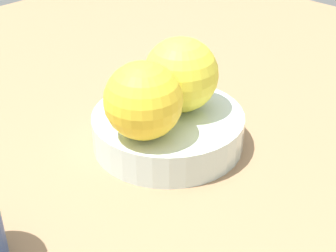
{
  "coord_description": "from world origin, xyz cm",
  "views": [
    {
      "loc": [
        32.68,
        -33.55,
        30.95
      ],
      "look_at": [
        0.0,
        0.0,
        2.2
      ],
      "focal_mm": 54.76,
      "sensor_mm": 36.0,
      "label": 1
    }
  ],
  "objects": [
    {
      "name": "ground_plane",
      "position": [
        0.0,
        0.0,
        -1.0
      ],
      "size": [
        110.0,
        110.0,
        2.0
      ],
      "primitive_type": "cube",
      "color": "#997551"
    },
    {
      "name": "fruit_bowl",
      "position": [
        0.0,
        0.0,
        1.74
      ],
      "size": [
        16.24,
        16.24,
        3.67
      ],
      "color": "silver",
      "rests_on": "ground_plane"
    },
    {
      "name": "orange_in_bowl_0",
      "position": [
        1.12,
        -4.53,
        7.52
      ],
      "size": [
        7.7,
        7.7,
        7.7
      ],
      "primitive_type": "sphere",
      "color": "yellow",
      "rests_on": "fruit_bowl"
    },
    {
      "name": "orange_in_bowl_1",
      "position": [
        0.35,
        1.91,
        7.64
      ],
      "size": [
        7.94,
        7.94,
        7.94
      ],
      "primitive_type": "sphere",
      "color": "yellow",
      "rests_on": "fruit_bowl"
    }
  ]
}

